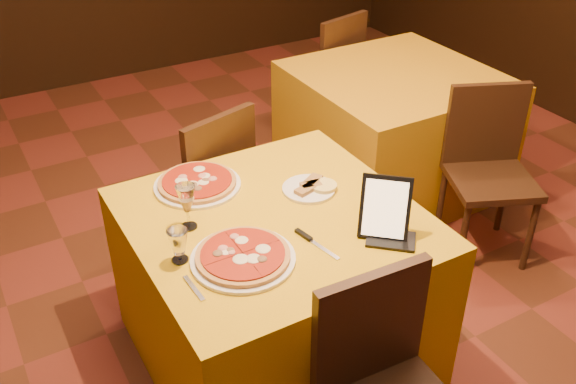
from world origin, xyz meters
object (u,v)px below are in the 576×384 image
chair_side_far (322,75)px  tablet (385,208)px  side_table (392,131)px  pizza_near (243,257)px  main_table (275,289)px  wine_glass (187,207)px  water_glass (179,246)px  chair_main_far (199,186)px  chair_side_near (491,180)px  pizza_far (197,184)px

chair_side_far → tablet: 2.34m
side_table → tablet: tablet is taller
pizza_near → main_table: bearing=38.9°
side_table → wine_glass: wine_glass is taller
main_table → water_glass: (-0.43, -0.07, 0.44)m
chair_main_far → water_glass: 1.04m
chair_side_near → pizza_far: 1.57m
side_table → pizza_near: (-1.57, -1.12, 0.39)m
pizza_near → wine_glass: (-0.09, 0.29, 0.08)m
chair_side_far → pizza_near: size_ratio=2.40×
chair_side_far → pizza_near: bearing=36.7°
main_table → wine_glass: bearing=162.5°
chair_side_near → wine_glass: wine_glass is taller
chair_side_near → water_glass: (-1.76, -0.18, 0.36)m
main_table → chair_side_near: (1.34, 0.11, 0.08)m
chair_side_far → pizza_near: 2.51m
pizza_near → pizza_far: same height
pizza_far → tablet: bearing=-54.3°
tablet → pizza_far: bearing=167.4°
chair_side_near → tablet: 1.19m
pizza_near → tablet: size_ratio=1.55×
pizza_near → wine_glass: bearing=107.2°
wine_glass → pizza_far: bearing=60.6°
side_table → chair_main_far: 1.35m
chair_main_far → tablet: tablet is taller
chair_side_far → main_table: bearing=38.4°
pizza_far → water_glass: size_ratio=2.83×
main_table → side_table: same height
side_table → water_glass: (-1.76, -1.00, 0.44)m
main_table → chair_main_far: chair_main_far is taller
side_table → chair_side_near: (0.00, -0.83, 0.08)m
main_table → wine_glass: wine_glass is taller
pizza_far → pizza_near: bearing=-95.8°
chair_side_far → pizza_far: 2.08m
main_table → chair_side_near: size_ratio=1.21×
main_table → pizza_far: pizza_far is taller
side_table → pizza_near: 1.97m
main_table → chair_main_far: 0.81m
chair_side_near → main_table: bearing=-151.9°
side_table → chair_side_near: size_ratio=1.21×
chair_main_far → chair_side_far: (1.34, 0.94, 0.00)m
chair_side_far → wine_glass: size_ratio=4.79×
side_table → water_glass: size_ratio=8.46×
main_table → tablet: 0.65m
chair_side_near → water_glass: size_ratio=7.00×
main_table → chair_main_far: (0.00, 0.81, 0.08)m
chair_side_near → tablet: size_ratio=3.73×
wine_glass → chair_side_far: bearing=44.9°
tablet → main_table: bearing=176.2°
wine_glass → tablet: (0.62, -0.41, 0.03)m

